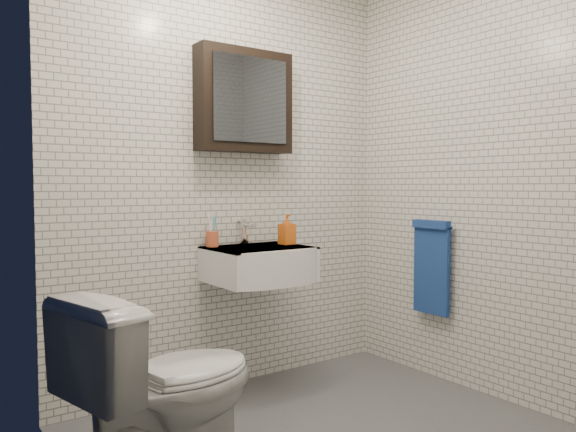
{
  "coord_description": "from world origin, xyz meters",
  "views": [
    {
      "loc": [
        -1.67,
        -1.94,
        1.2
      ],
      "look_at": [
        0.03,
        0.45,
        1.04
      ],
      "focal_mm": 35.0,
      "sensor_mm": 36.0,
      "label": 1
    }
  ],
  "objects": [
    {
      "name": "room_shell",
      "position": [
        0.0,
        0.0,
        1.47
      ],
      "size": [
        2.22,
        2.02,
        2.51
      ],
      "color": "silver",
      "rests_on": "ground"
    },
    {
      "name": "washbasin",
      "position": [
        0.05,
        0.73,
        0.76
      ],
      "size": [
        0.55,
        0.5,
        0.2
      ],
      "color": "white",
      "rests_on": "room_shell"
    },
    {
      "name": "faucet",
      "position": [
        0.05,
        0.93,
        0.92
      ],
      "size": [
        0.06,
        0.2,
        0.15
      ],
      "color": "silver",
      "rests_on": "washbasin"
    },
    {
      "name": "mirror_cabinet",
      "position": [
        0.05,
        0.93,
        1.7
      ],
      "size": [
        0.6,
        0.15,
        0.6
      ],
      "color": "black",
      "rests_on": "room_shell"
    },
    {
      "name": "towel_rail",
      "position": [
        1.04,
        0.35,
        0.72
      ],
      "size": [
        0.09,
        0.3,
        0.58
      ],
      "color": "silver",
      "rests_on": "room_shell"
    },
    {
      "name": "toothbrush_cup",
      "position": [
        -0.16,
        0.93,
        0.9
      ],
      "size": [
        0.1,
        0.1,
        0.2
      ],
      "rotation": [
        0.0,
        0.0,
        0.42
      ],
      "color": "#C55331",
      "rests_on": "washbasin"
    },
    {
      "name": "soap_bottle",
      "position": [
        0.27,
        0.8,
        0.94
      ],
      "size": [
        0.08,
        0.09,
        0.18
      ],
      "primitive_type": "imported",
      "rotation": [
        0.0,
        0.0,
        0.02
      ],
      "color": "#F45219",
      "rests_on": "washbasin"
    },
    {
      "name": "toilet",
      "position": [
        -0.8,
        0.12,
        0.4
      ],
      "size": [
        0.87,
        0.62,
        0.8
      ],
      "primitive_type": "imported",
      "rotation": [
        0.0,
        0.0,
        1.81
      ],
      "color": "silver",
      "rests_on": "ground"
    }
  ]
}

